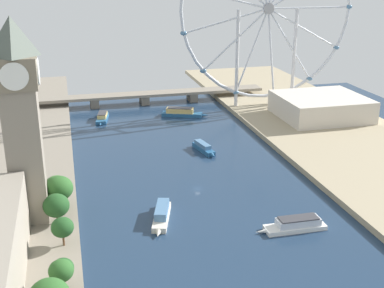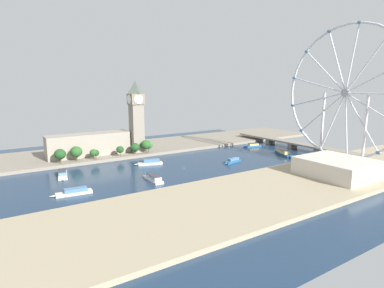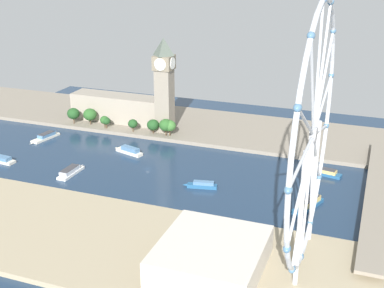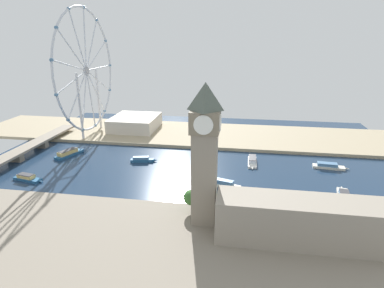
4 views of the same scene
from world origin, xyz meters
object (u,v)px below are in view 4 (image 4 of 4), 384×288
tour_boat_2 (143,160)px  tour_boat_5 (344,196)px  tour_boat_1 (224,184)px  parliament_block (300,221)px  river_bridge (15,154)px  tour_boat_0 (329,166)px  tour_boat_3 (69,153)px  riverside_hall (135,123)px  ferris_wheel (86,71)px  tour_boat_6 (252,161)px  tour_boat_4 (27,178)px  clock_tower (205,153)px

tour_boat_2 → tour_boat_5: size_ratio=0.75×
tour_boat_1 → tour_boat_2: size_ratio=1.18×
parliament_block → river_bridge: (85.07, 227.30, -8.53)m
tour_boat_0 → tour_boat_3: size_ratio=0.93×
river_bridge → riverside_hall: bearing=-34.6°
riverside_hall → tour_boat_0: (-80.51, -194.87, -8.29)m
ferris_wheel → tour_boat_3: ferris_wheel is taller
ferris_wheel → riverside_hall: size_ratio=2.38×
riverside_hall → ferris_wheel: bearing=120.0°
ferris_wheel → tour_boat_5: (-110.72, -233.57, -68.09)m
tour_boat_2 → tour_boat_6: tour_boat_6 is taller
tour_boat_2 → riverside_hall: bearing=100.6°
parliament_block → tour_boat_3: parliament_block is taller
parliament_block → tour_boat_4: 198.80m
parliament_block → river_bridge: bearing=69.5°
parliament_block → tour_boat_3: (104.95, 187.91, -12.35)m
tour_boat_4 → riverside_hall: bearing=85.7°
riverside_hall → tour_boat_6: 154.20m
parliament_block → ferris_wheel: size_ratio=0.66×
riverside_hall → tour_boat_3: (-87.30, 34.56, -7.68)m
tour_boat_1 → tour_boat_2: 83.31m
river_bridge → tour_boat_4: bearing=-134.1°
parliament_block → tour_boat_1: size_ratio=3.08×
riverside_hall → tour_boat_5: bearing=-125.0°
ferris_wheel → tour_boat_4: 136.00m
river_bridge → tour_boat_5: size_ratio=5.77×
tour_boat_3 → tour_boat_6: bearing=-66.4°
clock_tower → tour_boat_6: (101.66, -29.86, -42.48)m
river_bridge → tour_boat_6: 208.00m
parliament_block → tour_boat_6: (113.12, 21.25, -12.64)m
ferris_wheel → tour_boat_3: (-63.45, -6.71, -67.53)m
tour_boat_3 → tour_boat_6: (8.17, -166.67, -0.29)m
tour_boat_1 → tour_boat_5: bearing=13.0°
tour_boat_5 → tour_boat_1: bearing=96.4°
river_bridge → tour_boat_3: size_ratio=5.74×
parliament_block → tour_boat_4: bearing=75.2°
clock_tower → tour_boat_6: size_ratio=2.75×
tour_boat_1 → tour_boat_2: bearing=169.2°
parliament_block → tour_boat_5: (57.69, -38.95, -12.91)m
tour_boat_0 → tour_boat_2: bearing=-170.9°
river_bridge → tour_boat_3: river_bridge is taller
parliament_block → clock_tower: bearing=77.4°
tour_boat_2 → tour_boat_3: 71.69m
clock_tower → tour_boat_6: clock_tower is taller
ferris_wheel → tour_boat_2: bearing=-130.6°
river_bridge → tour_boat_6: river_bridge is taller
clock_tower → tour_boat_2: clock_tower is taller
clock_tower → river_bridge: clock_tower is taller
riverside_hall → tour_boat_1: bearing=-139.4°
river_bridge → tour_boat_4: size_ratio=6.77×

